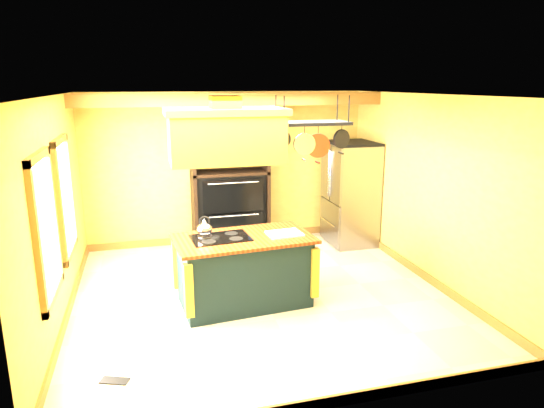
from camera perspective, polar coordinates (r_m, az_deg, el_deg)
name	(u,v)px	position (r m, az deg, el deg)	size (l,w,h in m)	color
floor	(261,295)	(6.82, -1.31, -10.63)	(5.00, 5.00, 0.00)	beige
ceiling	(260,95)	(6.19, -1.45, 12.69)	(5.00, 5.00, 0.00)	white
wall_back	(228,168)	(8.77, -5.23, 4.20)	(5.00, 0.02, 2.70)	gold
wall_front	(331,269)	(4.09, 6.96, -7.58)	(5.00, 0.02, 2.70)	gold
wall_left	(56,213)	(6.29, -24.09, -0.97)	(0.02, 5.00, 2.70)	gold
wall_right	(428,190)	(7.35, 17.93, 1.62)	(0.02, 5.00, 2.70)	gold
ceiling_beam	(235,99)	(7.86, -4.41, 12.16)	(5.00, 0.15, 0.20)	olive
window_near	(46,228)	(5.51, -25.02, -2.55)	(0.06, 1.06, 1.56)	olive
window_far	(66,197)	(6.85, -23.11, 0.72)	(0.06, 1.06, 1.56)	olive
kitchen_island	(244,270)	(6.42, -3.33, -7.72)	(1.84, 1.13, 1.11)	#13242D
range_hood	(226,134)	(5.95, -5.46, 8.21)	(1.44, 0.82, 0.80)	gold
pot_rack	(312,130)	(6.23, 4.70, 8.64)	(0.99, 0.47, 0.80)	black
refrigerator	(350,196)	(8.81, 9.17, 0.97)	(0.78, 0.92, 1.80)	gray
hutch	(230,196)	(8.61, -4.98, 0.99)	(1.33, 0.60, 2.35)	black
floor_register	(115,381)	(5.31, -18.02, -19.15)	(0.28, 0.12, 0.01)	black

